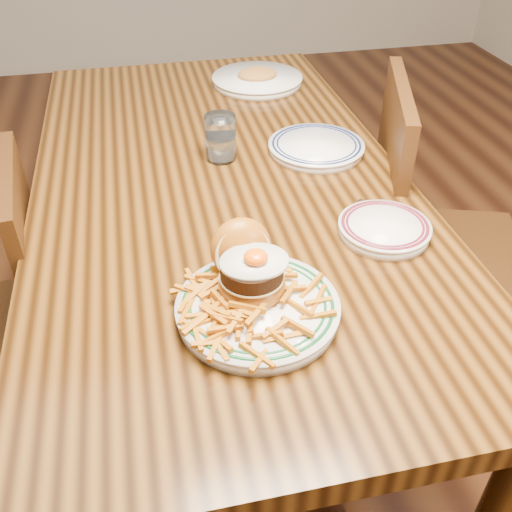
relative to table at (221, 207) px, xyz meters
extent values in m
plane|color=black|center=(0.00, 0.00, -0.66)|extent=(6.00, 6.00, 0.00)
cube|color=black|center=(0.00, 0.00, 0.06)|extent=(0.85, 1.60, 0.05)
cylinder|color=black|center=(-0.36, 0.74, -0.31)|extent=(0.07, 0.07, 0.70)
cylinder|color=black|center=(0.36, 0.74, -0.31)|extent=(0.07, 0.07, 0.70)
cube|color=#43220D|center=(-0.45, -0.04, -0.03)|extent=(0.07, 0.39, 0.42)
cylinder|color=#43220D|center=(-0.44, -0.21, -0.47)|extent=(0.04, 0.04, 0.38)
cylinder|color=#43220D|center=(-0.48, 0.12, -0.47)|extent=(0.04, 0.04, 0.38)
cube|color=#43220D|center=(0.62, -0.04, -0.22)|extent=(0.54, 0.54, 0.04)
cube|color=#43220D|center=(0.44, 0.02, 0.03)|extent=(0.16, 0.42, 0.46)
cylinder|color=#43220D|center=(0.86, 0.08, -0.45)|extent=(0.04, 0.04, 0.42)
cylinder|color=#43220D|center=(0.51, 0.19, -0.45)|extent=(0.04, 0.04, 0.42)
cylinder|color=#43220D|center=(0.74, -0.27, -0.45)|extent=(0.04, 0.04, 0.42)
cylinder|color=#43220D|center=(0.39, -0.15, -0.45)|extent=(0.04, 0.04, 0.42)
cylinder|color=white|center=(-0.02, -0.48, 0.10)|extent=(0.27, 0.27, 0.02)
cylinder|color=white|center=(-0.02, -0.48, 0.11)|extent=(0.27, 0.27, 0.01)
torus|color=#0D4B1F|center=(-0.02, -0.48, 0.11)|extent=(0.25, 0.25, 0.01)
torus|color=#0D4B1F|center=(-0.02, -0.48, 0.11)|extent=(0.23, 0.23, 0.01)
ellipsoid|color=#A25015|center=(-0.02, -0.45, 0.13)|extent=(0.11, 0.11, 0.05)
cylinder|color=beige|center=(-0.02, -0.45, 0.15)|extent=(0.11, 0.11, 0.00)
cylinder|color=black|center=(-0.02, -0.45, 0.16)|extent=(0.11, 0.11, 0.03)
ellipsoid|color=silver|center=(-0.01, -0.45, 0.18)|extent=(0.11, 0.10, 0.01)
ellipsoid|color=#FE5905|center=(-0.01, -0.45, 0.19)|extent=(0.04, 0.04, 0.02)
ellipsoid|color=#A25015|center=(-0.02, -0.38, 0.16)|extent=(0.12, 0.10, 0.12)
cylinder|color=beige|center=(-0.02, -0.40, 0.16)|extent=(0.10, 0.04, 0.10)
cylinder|color=white|center=(0.28, -0.31, 0.10)|extent=(0.18, 0.18, 0.02)
cylinder|color=white|center=(0.28, -0.31, 0.11)|extent=(0.18, 0.18, 0.01)
torus|color=maroon|center=(0.28, -0.31, 0.11)|extent=(0.17, 0.17, 0.01)
torus|color=maroon|center=(0.28, -0.31, 0.11)|extent=(0.15, 0.15, 0.01)
cube|color=silver|center=(0.30, -0.30, 0.11)|extent=(0.06, 0.11, 0.00)
cylinder|color=white|center=(0.25, 0.06, 0.10)|extent=(0.23, 0.23, 0.02)
cylinder|color=white|center=(0.25, 0.06, 0.11)|extent=(0.24, 0.24, 0.01)
torus|color=#0E1B46|center=(0.25, 0.06, 0.11)|extent=(0.22, 0.22, 0.01)
torus|color=#0E1B46|center=(0.25, 0.06, 0.11)|extent=(0.20, 0.20, 0.01)
cylinder|color=white|center=(0.02, 0.08, 0.14)|extent=(0.07, 0.07, 0.11)
cylinder|color=silver|center=(0.02, 0.08, 0.12)|extent=(0.06, 0.06, 0.05)
cylinder|color=white|center=(0.21, 0.54, 0.10)|extent=(0.27, 0.27, 0.02)
cylinder|color=white|center=(0.21, 0.54, 0.11)|extent=(0.28, 0.28, 0.01)
ellipsoid|color=#B47B33|center=(0.21, 0.54, 0.12)|extent=(0.12, 0.10, 0.04)
camera|label=1|loc=(-0.17, -1.16, 0.75)|focal=40.00mm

